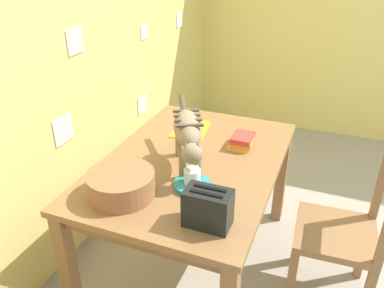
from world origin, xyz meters
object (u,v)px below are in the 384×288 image
Objects in this scene: saucer_bowl at (192,185)px; coffee_mug at (192,176)px; wicker_basket at (121,184)px; dining_table at (192,173)px; toaster at (208,208)px; magazine at (191,129)px; cat at (188,132)px; wooden_chair_near at (345,232)px; book_stack at (242,141)px.

coffee_mug is (0.00, 0.00, 0.05)m from saucer_bowl.
wicker_basket reaches higher than saucer_bowl.
toaster is at bearing -151.49° from dining_table.
coffee_mug is 0.29m from toaster.
cat is at bearing -166.02° from magazine.
toaster is (-0.24, -0.17, 0.02)m from coffee_mug.
wooden_chair_near is (0.30, -0.75, -0.30)m from saucer_bowl.
wicker_basket is (-0.69, 0.40, 0.03)m from book_stack.
dining_table is 7.39× the size of saucer_bowl.
wicker_basket reaches higher than coffee_mug.
wooden_chair_near is (0.49, -1.04, -0.35)m from wicker_basket.
wooden_chair_near is at bearing -67.89° from saucer_bowl.
saucer_bowl is 1.06× the size of book_stack.
wicker_basket is (-0.35, 0.20, -0.15)m from cat.
book_stack is 0.87× the size of toaster.
toaster is (-0.49, -0.27, 0.17)m from dining_table.
dining_table is 0.31m from coffee_mug.
coffee_mug is 0.37× the size of wicker_basket.
coffee_mug is at bearing 34.38° from toaster.
saucer_bowl is 1.53× the size of coffee_mug.
wooden_chair_near is (-0.20, -0.64, -0.33)m from book_stack.
cat is 2.86× the size of toaster.
book_stack is (0.51, -0.11, -0.03)m from coffee_mug.
book_stack is (0.51, -0.11, 0.02)m from saucer_bowl.
toaster is at bearing -145.62° from coffee_mug.
coffee_mug is at bearing 90.49° from cat.
coffee_mug is at bearing -157.92° from dining_table.
magazine is (0.61, 0.25, -0.06)m from coffee_mug.
dining_table is at bearing -163.32° from magazine.
saucer_bowl reaches higher than dining_table.
cat is at bearing 96.10° from wooden_chair_near.
toaster reaches higher than coffee_mug.
wicker_basket reaches higher than magazine.
dining_table is 0.50m from wicker_basket.
coffee_mug is at bearing 167.46° from book_stack.
dining_table is 4.79× the size of magazine.
wooden_chair_near is at bearing -47.14° from toaster.
cat is 0.43m from book_stack.
wicker_basket is 0.35× the size of wooden_chair_near.
cat reaches higher than coffee_mug.
magazine is 0.80m from wicker_basket.
toaster reaches higher than book_stack.
wooden_chair_near is (0.05, -0.85, -0.20)m from dining_table.
cat reaches higher than wooden_chair_near.
cat is 0.99m from wooden_chair_near.
book_stack is (0.26, -0.21, 0.12)m from dining_table.
saucer_bowl is 0.66m from magazine.
book_stack is (0.34, -0.20, -0.17)m from cat.
cat reaches higher than magazine.
saucer_bowl is 0.52m from book_stack.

